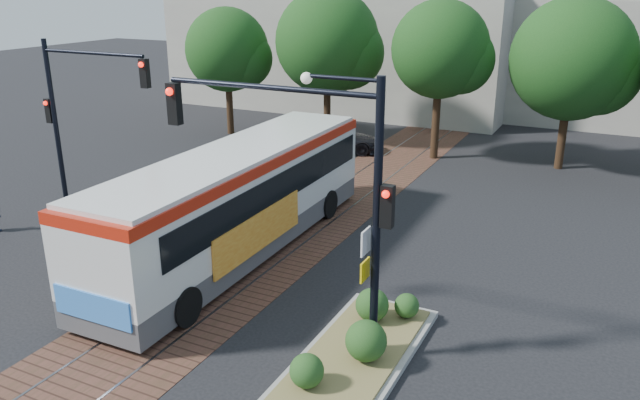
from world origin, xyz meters
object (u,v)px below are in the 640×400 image
(city_bus, at_px, (240,196))
(parked_car, at_px, (333,138))
(signal_pole_main, at_px, (322,172))
(signal_pole_left, at_px, (75,101))
(traffic_island, at_px, (359,344))

(city_bus, bearing_deg, parked_car, 101.36)
(signal_pole_main, bearing_deg, city_bus, 141.22)
(signal_pole_left, bearing_deg, city_bus, -8.40)
(signal_pole_main, bearing_deg, parked_car, 114.36)
(traffic_island, distance_m, signal_pole_main, 3.95)
(city_bus, relative_size, traffic_island, 2.33)
(signal_pole_main, relative_size, signal_pole_left, 1.00)
(traffic_island, bearing_deg, city_bus, 145.76)
(city_bus, height_order, signal_pole_main, signal_pole_main)
(city_bus, distance_m, signal_pole_main, 6.32)
(city_bus, distance_m, traffic_island, 6.85)
(traffic_island, bearing_deg, signal_pole_left, 159.64)
(signal_pole_left, relative_size, parked_car, 1.31)
(signal_pole_left, bearing_deg, signal_pole_main, -21.45)
(city_bus, relative_size, signal_pole_left, 2.02)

